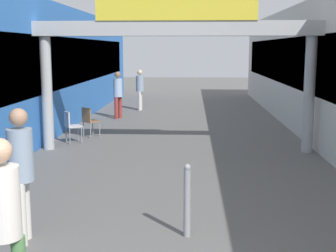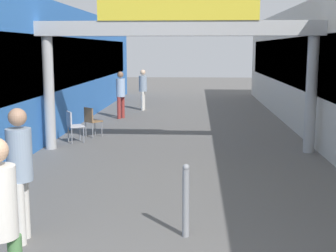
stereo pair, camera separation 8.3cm
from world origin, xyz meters
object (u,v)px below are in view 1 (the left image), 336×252
(pedestrian_carrying_crate, at_px, (118,92))
(cafe_chair_aluminium_nearer, at_px, (71,124))
(pedestrian_companion, at_px, (21,166))
(bollard_post_metal, at_px, (187,200))
(pedestrian_with_dog, at_px, (3,218))
(pedestrian_elderly_walking, at_px, (140,87))
(cafe_chair_wood_farther, at_px, (89,119))

(pedestrian_carrying_crate, relative_size, cafe_chair_aluminium_nearer, 1.98)
(cafe_chair_aluminium_nearer, bearing_deg, pedestrian_carrying_crate, 82.92)
(pedestrian_companion, height_order, bollard_post_metal, pedestrian_companion)
(pedestrian_with_dog, height_order, pedestrian_carrying_crate, pedestrian_with_dog)
(pedestrian_elderly_walking, xyz_separation_m, cafe_chair_aluminium_nearer, (-1.14, -7.17, -0.45))
(pedestrian_with_dog, xyz_separation_m, cafe_chair_aluminium_nearer, (-1.61, 8.59, -0.51))
(cafe_chair_aluminium_nearer, bearing_deg, bollard_post_metal, -62.69)
(cafe_chair_wood_farther, bearing_deg, pedestrian_with_dog, -82.25)
(bollard_post_metal, height_order, cafe_chair_aluminium_nearer, bollard_post_metal)
(pedestrian_with_dog, height_order, cafe_chair_wood_farther, pedestrian_with_dog)
(pedestrian_elderly_walking, bearing_deg, pedestrian_companion, -90.16)
(cafe_chair_aluminium_nearer, height_order, cafe_chair_wood_farther, same)
(bollard_post_metal, bearing_deg, cafe_chair_aluminium_nearer, 117.31)
(pedestrian_companion, distance_m, cafe_chair_wood_farther, 7.70)
(pedestrian_companion, bearing_deg, cafe_chair_aluminium_nearer, 99.30)
(cafe_chair_aluminium_nearer, bearing_deg, pedestrian_companion, -80.70)
(pedestrian_carrying_crate, xyz_separation_m, cafe_chair_wood_farther, (-0.26, -3.81, -0.48))
(pedestrian_with_dog, height_order, bollard_post_metal, pedestrian_with_dog)
(cafe_chair_aluminium_nearer, xyz_separation_m, cafe_chair_wood_farther, (0.32, 0.90, 0.00))
(pedestrian_companion, xyz_separation_m, pedestrian_elderly_walking, (0.04, 13.92, -0.08))
(bollard_post_metal, distance_m, cafe_chair_aluminium_nearer, 7.25)
(pedestrian_with_dog, bearing_deg, pedestrian_elderly_walking, 91.71)
(cafe_chair_wood_farther, bearing_deg, cafe_chair_aluminium_nearer, -109.81)
(bollard_post_metal, bearing_deg, pedestrian_carrying_crate, 103.82)
(pedestrian_companion, bearing_deg, cafe_chair_wood_farther, 95.84)
(bollard_post_metal, bearing_deg, pedestrian_with_dog, -128.52)
(pedestrian_companion, height_order, cafe_chair_wood_farther, pedestrian_companion)
(pedestrian_companion, relative_size, cafe_chair_wood_farther, 2.08)
(cafe_chair_wood_farther, bearing_deg, pedestrian_elderly_walking, 82.54)
(pedestrian_carrying_crate, bearing_deg, pedestrian_elderly_walking, 77.21)
(pedestrian_carrying_crate, distance_m, pedestrian_elderly_walking, 2.53)
(cafe_chair_aluminium_nearer, bearing_deg, pedestrian_elderly_walking, 80.94)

